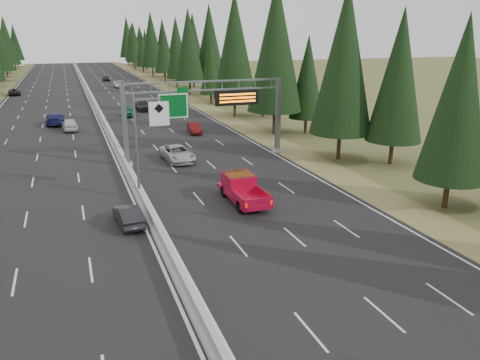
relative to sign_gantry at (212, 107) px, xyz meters
name	(u,v)px	position (x,y,z in m)	size (l,w,h in m)	color
road	(94,103)	(-8.92, 45.12, -5.23)	(32.00, 260.00, 0.08)	black
shoulder_right	(188,99)	(8.88, 45.12, -5.24)	(3.60, 260.00, 0.06)	olive
median_barrier	(93,101)	(-8.92, 45.12, -4.85)	(0.70, 260.00, 0.85)	#969691
sign_gantry	(212,107)	(0.00, 0.00, 0.00)	(16.75, 0.98, 7.80)	slate
hov_sign_pole	(144,139)	(-8.33, -9.92, -0.54)	(2.80, 0.50, 8.00)	slate
tree_row_right	(209,50)	(13.02, 44.47, 4.04)	(11.76, 243.71, 18.85)	black
silver_minivan	(177,153)	(-3.65, 0.15, -4.42)	(2.54, 5.51, 1.53)	#B4B5B9
red_pickup	(241,187)	(-1.73, -12.92, -4.08)	(2.20, 6.15, 2.00)	black
car_ahead_green	(128,111)	(-4.73, 28.89, -4.40)	(1.87, 4.64, 1.58)	#155D3F
car_ahead_dkred	(194,128)	(1.47, 12.74, -4.53)	(1.39, 3.98, 1.31)	#5C0D0F
car_ahead_dkgrey	(142,105)	(-1.78, 34.00, -4.41)	(2.19, 5.39, 1.56)	black
car_ahead_white	(120,84)	(-1.37, 70.18, -4.43)	(2.50, 5.43, 1.51)	silver
car_ahead_far	(106,78)	(-2.92, 87.74, -4.52)	(1.58, 3.93, 1.34)	black
car_onc_near	(128,215)	(-10.42, -14.80, -4.53)	(1.39, 3.99, 1.31)	black
car_onc_blue	(55,119)	(-15.26, 25.22, -4.38)	(2.27, 5.58, 1.62)	navy
car_onc_white	(70,124)	(-13.41, 20.12, -4.39)	(1.88, 4.68, 1.59)	silver
car_onc_far	(14,92)	(-23.42, 63.03, -4.51)	(2.25, 4.88, 1.36)	black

